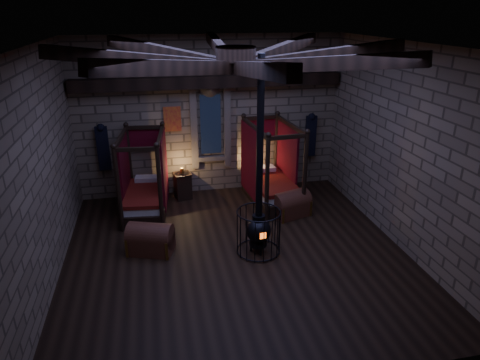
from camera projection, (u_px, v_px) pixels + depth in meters
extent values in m
cube|color=black|center=(236.00, 254.00, 8.96)|extent=(7.00, 7.00, 0.01)
cube|color=#847054|center=(210.00, 117.00, 11.35)|extent=(7.00, 0.02, 4.20)
cube|color=#847054|center=(295.00, 256.00, 5.00)|extent=(7.00, 0.02, 4.20)
cube|color=#847054|center=(41.00, 173.00, 7.51)|extent=(0.02, 7.00, 4.20)
cube|color=#847054|center=(402.00, 148.00, 8.84)|extent=(0.02, 7.00, 4.20)
cube|color=black|center=(236.00, 45.00, 7.39)|extent=(7.00, 7.00, 0.01)
cube|color=black|center=(210.00, 82.00, 10.83)|extent=(6.86, 0.35, 0.30)
cylinder|color=black|center=(236.00, 54.00, 7.44)|extent=(0.70, 0.70, 0.25)
cube|color=black|center=(211.00, 125.00, 11.38)|extent=(0.55, 0.04, 1.60)
cube|color=maroon|center=(172.00, 119.00, 11.12)|extent=(0.45, 0.03, 0.65)
cube|color=black|center=(103.00, 149.00, 10.92)|extent=(0.30, 0.10, 1.15)
cube|color=black|center=(311.00, 136.00, 11.98)|extent=(0.30, 0.10, 1.15)
cube|color=black|center=(147.00, 207.00, 10.71)|extent=(1.18, 1.99, 0.33)
cube|color=beige|center=(146.00, 197.00, 10.61)|extent=(1.06, 1.83, 0.20)
cube|color=maroon|center=(145.00, 193.00, 10.56)|extent=(1.11, 1.88, 0.09)
cube|color=beige|center=(148.00, 179.00, 11.17)|extent=(0.67, 0.38, 0.13)
cube|color=#580713|center=(145.00, 137.00, 11.00)|extent=(1.00, 0.15, 0.50)
cylinder|color=black|center=(119.00, 191.00, 9.51)|extent=(0.10, 0.10, 2.01)
cylinder|color=black|center=(130.00, 163.00, 11.19)|extent=(0.10, 0.10, 2.01)
cylinder|color=black|center=(160.00, 189.00, 9.60)|extent=(0.10, 0.10, 2.01)
cylinder|color=black|center=(165.00, 162.00, 11.28)|extent=(0.10, 0.10, 2.01)
cube|color=#580713|center=(125.00, 170.00, 10.58)|extent=(0.20, 1.37, 1.78)
cube|color=#580713|center=(164.00, 169.00, 10.67)|extent=(0.20, 1.37, 1.78)
cube|color=black|center=(271.00, 196.00, 11.29)|extent=(1.19, 2.06, 0.34)
cube|color=beige|center=(271.00, 187.00, 11.19)|extent=(1.06, 1.90, 0.21)
cube|color=maroon|center=(272.00, 182.00, 11.14)|extent=(1.12, 1.94, 0.10)
cube|color=beige|center=(263.00, 169.00, 11.75)|extent=(0.69, 0.39, 0.13)
cube|color=#580713|center=(260.00, 128.00, 11.57)|extent=(1.05, 0.13, 0.53)
cylinder|color=black|center=(267.00, 180.00, 9.99)|extent=(0.11, 0.11, 2.10)
cylinder|color=black|center=(244.00, 155.00, 11.69)|extent=(0.11, 0.11, 2.10)
cylinder|color=black|center=(305.00, 176.00, 10.24)|extent=(0.11, 0.11, 2.10)
cylinder|color=black|center=(276.00, 152.00, 11.94)|extent=(0.11, 0.11, 2.10)
cube|color=#580713|center=(250.00, 161.00, 11.07)|extent=(0.17, 1.43, 1.86)
cube|color=#580713|center=(286.00, 158.00, 11.33)|extent=(0.17, 1.43, 1.86)
cube|color=#552A1B|center=(151.00, 244.00, 8.97)|extent=(1.05, 0.83, 0.38)
cylinder|color=#552A1B|center=(150.00, 236.00, 8.90)|extent=(1.05, 0.83, 0.56)
cube|color=#B18D36|center=(132.00, 242.00, 9.03)|extent=(0.25, 0.57, 0.40)
cube|color=#B18D36|center=(171.00, 245.00, 8.92)|extent=(0.25, 0.57, 0.40)
cube|color=#552A1B|center=(291.00, 208.00, 10.55)|extent=(1.03, 0.81, 0.37)
cylinder|color=#552A1B|center=(291.00, 202.00, 10.48)|extent=(1.03, 0.81, 0.55)
cube|color=#B18D36|center=(277.00, 212.00, 10.36)|extent=(0.23, 0.56, 0.40)
cube|color=#B18D36|center=(304.00, 205.00, 10.75)|extent=(0.23, 0.56, 0.40)
cube|color=black|center=(183.00, 187.00, 11.46)|extent=(0.48, 0.46, 0.68)
cube|color=black|center=(182.00, 174.00, 11.32)|extent=(0.52, 0.51, 0.04)
cylinder|color=#B18D36|center=(182.00, 171.00, 11.29)|extent=(0.10, 0.10, 0.15)
cube|color=black|center=(251.00, 180.00, 11.88)|extent=(0.41, 0.39, 0.67)
cube|color=black|center=(251.00, 169.00, 11.74)|extent=(0.45, 0.43, 0.04)
cube|color=#552A1B|center=(251.00, 167.00, 11.72)|extent=(0.17, 0.13, 0.05)
cylinder|color=black|center=(258.00, 243.00, 8.97)|extent=(0.37, 0.37, 0.09)
sphere|color=black|center=(258.00, 230.00, 8.86)|extent=(0.52, 0.52, 0.52)
cylinder|color=black|center=(259.00, 218.00, 8.75)|extent=(0.26, 0.26, 0.13)
cube|color=#FF5914|center=(263.00, 236.00, 8.64)|extent=(0.13, 0.04, 0.13)
cylinder|color=black|center=(260.00, 141.00, 8.13)|extent=(0.14, 0.14, 3.21)
torus|color=black|center=(258.00, 250.00, 9.04)|extent=(0.92, 0.92, 0.03)
torus|color=black|center=(259.00, 212.00, 8.70)|extent=(0.92, 0.92, 0.03)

